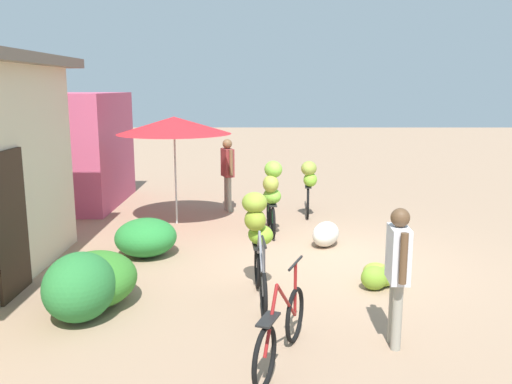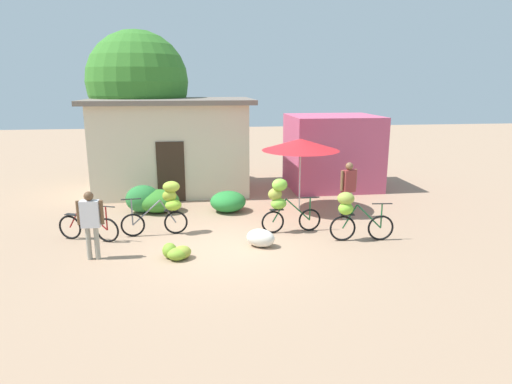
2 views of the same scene
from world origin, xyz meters
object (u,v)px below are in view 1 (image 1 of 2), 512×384
object	(u,v)px
banana_pile_on_ground	(378,275)
market_umbrella	(174,125)
bicycle_leftmost	(281,331)
produce_sack	(326,234)
shop_pink	(61,149)
person_vendor	(398,264)
person_bystander	(228,167)
bicycle_by_shop	(309,183)
bicycle_center_loaded	(272,191)
bicycle_near_pile	(258,234)

from	to	relation	value
banana_pile_on_ground	market_umbrella	bearing A→B (deg)	43.52
bicycle_leftmost	produce_sack	bearing A→B (deg)	-13.32
shop_pink	person_vendor	world-z (taller)	shop_pink
produce_sack	person_vendor	bearing A→B (deg)	-175.86
banana_pile_on_ground	person_vendor	world-z (taller)	person_vendor
bicycle_leftmost	produce_sack	distance (m)	4.31
person_bystander	bicycle_by_shop	bearing A→B (deg)	-106.13
bicycle_leftmost	person_bystander	distance (m)	7.11
market_umbrella	person_bystander	xyz separation A→B (m)	(1.18, -1.02, -1.04)
shop_pink	bicycle_center_loaded	size ratio (longest dim) A/B	1.98
bicycle_by_shop	banana_pile_on_ground	world-z (taller)	bicycle_by_shop
bicycle_near_pile	produce_sack	bearing A→B (deg)	-28.56
market_umbrella	bicycle_by_shop	bearing A→B (deg)	-76.89
bicycle_near_pile	banana_pile_on_ground	distance (m)	1.89
banana_pile_on_ground	produce_sack	world-z (taller)	produce_sack
market_umbrella	person_vendor	bearing A→B (deg)	-149.57
person_vendor	market_umbrella	bearing A→B (deg)	30.43
bicycle_center_loaded	person_bystander	xyz separation A→B (m)	(2.13, 0.95, 0.15)
bicycle_center_loaded	person_bystander	world-z (taller)	person_bystander
bicycle_near_pile	bicycle_by_shop	distance (m)	4.70
bicycle_leftmost	person_bystander	size ratio (longest dim) A/B	0.95
bicycle_center_loaded	bicycle_by_shop	xyz separation A→B (m)	(1.61, -0.86, -0.12)
bicycle_by_shop	person_vendor	size ratio (longest dim) A/B	1.03
person_bystander	bicycle_leftmost	bearing A→B (deg)	-172.54
bicycle_by_shop	bicycle_near_pile	bearing A→B (deg)	166.00
produce_sack	market_umbrella	bearing A→B (deg)	60.83
bicycle_leftmost	banana_pile_on_ground	bearing A→B (deg)	-34.15
shop_pink	bicycle_leftmost	xyz separation A→B (m)	(-7.77, -4.99, -1.00)
shop_pink	bicycle_center_loaded	xyz separation A→B (m)	(-2.89, -5.02, -0.47)
shop_pink	person_bystander	xyz separation A→B (m)	(-0.75, -4.07, -0.32)
shop_pink	bicycle_leftmost	world-z (taller)	shop_pink
bicycle_leftmost	produce_sack	world-z (taller)	bicycle_leftmost
bicycle_near_pile	person_bystander	bearing A→B (deg)	7.64
bicycle_by_shop	produce_sack	world-z (taller)	bicycle_by_shop
banana_pile_on_ground	produce_sack	distance (m)	2.05
bicycle_near_pile	produce_sack	distance (m)	2.65
bicycle_center_loaded	bicycle_by_shop	size ratio (longest dim) A/B	1.00
market_umbrella	bicycle_center_loaded	size ratio (longest dim) A/B	1.45
bicycle_by_shop	produce_sack	xyz separation A→B (m)	(-2.29, -0.10, -0.53)
bicycle_center_loaded	produce_sack	bearing A→B (deg)	-125.66
banana_pile_on_ground	produce_sack	size ratio (longest dim) A/B	1.05
market_umbrella	shop_pink	bearing A→B (deg)	57.57
shop_pink	bicycle_center_loaded	distance (m)	5.81
bicycle_center_loaded	banana_pile_on_ground	size ratio (longest dim) A/B	2.19
shop_pink	bicycle_near_pile	world-z (taller)	shop_pink
person_vendor	person_bystander	world-z (taller)	person_bystander
bicycle_near_pile	market_umbrella	bearing A→B (deg)	23.53
produce_sack	bicycle_center_loaded	bearing A→B (deg)	54.34
shop_pink	bicycle_by_shop	size ratio (longest dim) A/B	1.98
market_umbrella	bicycle_center_loaded	xyz separation A→B (m)	(-0.95, -1.97, -1.19)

